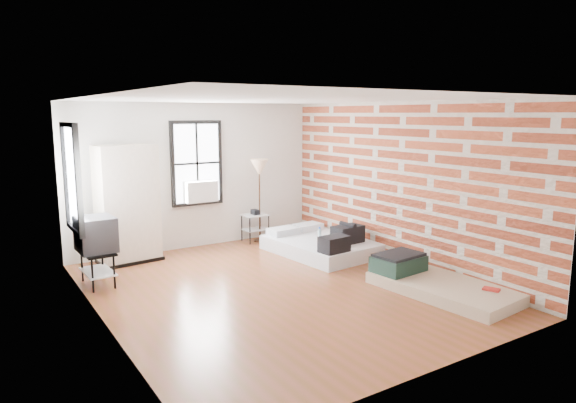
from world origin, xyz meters
TOP-DOWN VIEW (x-y plane):
  - ground at (0.00, 0.00)m, footprint 6.00×6.00m
  - room_shell at (0.23, 0.36)m, footprint 5.02×6.02m
  - mattress_main at (1.75, 1.23)m, footprint 1.65×2.12m
  - mattress_bare at (1.91, -1.32)m, footprint 1.29×2.19m
  - wardrobe at (-1.45, 2.65)m, footprint 1.11×0.71m
  - side_table at (1.14, 2.72)m, footprint 0.51×0.41m
  - floor_lamp at (1.21, 2.65)m, footprint 0.36×0.36m
  - tv_stand at (-2.21, 1.63)m, footprint 0.55×0.77m

SIDE VIEW (x-z plane):
  - ground at x=0.00m, z-range 0.00..0.00m
  - mattress_bare at x=1.91m, z-range -0.09..0.36m
  - mattress_main at x=1.75m, z-range -0.14..0.49m
  - side_table at x=1.14m, z-range 0.11..0.78m
  - tv_stand at x=-2.21m, z-range 0.23..1.29m
  - wardrobe at x=-1.45m, z-range 0.00..2.06m
  - floor_lamp at x=1.21m, z-range 0.60..2.30m
  - room_shell at x=0.23m, z-range 0.33..3.14m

